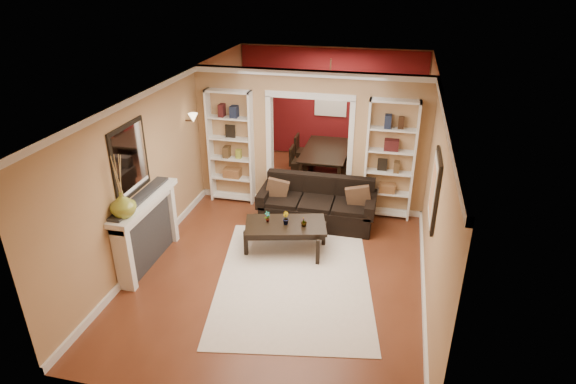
% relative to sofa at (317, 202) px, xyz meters
% --- Properties ---
extents(floor, '(8.00, 8.00, 0.00)m').
position_rel_sofa_xyz_m(floor, '(-0.30, -0.45, -0.42)').
color(floor, brown).
rests_on(floor, ground).
extents(ceiling, '(8.00, 8.00, 0.00)m').
position_rel_sofa_xyz_m(ceiling, '(-0.30, -0.45, 2.28)').
color(ceiling, white).
rests_on(ceiling, ground).
extents(wall_back, '(8.00, 0.00, 8.00)m').
position_rel_sofa_xyz_m(wall_back, '(-0.30, 3.55, 0.93)').
color(wall_back, tan).
rests_on(wall_back, ground).
extents(wall_front, '(8.00, 0.00, 8.00)m').
position_rel_sofa_xyz_m(wall_front, '(-0.30, -4.45, 0.93)').
color(wall_front, tan).
rests_on(wall_front, ground).
extents(wall_left, '(0.00, 8.00, 8.00)m').
position_rel_sofa_xyz_m(wall_left, '(-2.55, -0.45, 0.93)').
color(wall_left, tan).
rests_on(wall_left, ground).
extents(wall_right, '(0.00, 8.00, 8.00)m').
position_rel_sofa_xyz_m(wall_right, '(1.95, -0.45, 0.93)').
color(wall_right, tan).
rests_on(wall_right, ground).
extents(partition_wall, '(4.50, 0.15, 2.70)m').
position_rel_sofa_xyz_m(partition_wall, '(-0.30, 0.75, 0.93)').
color(partition_wall, tan).
rests_on(partition_wall, floor).
extents(red_back_panel, '(4.44, 0.04, 2.64)m').
position_rel_sofa_xyz_m(red_back_panel, '(-0.30, 3.52, 0.90)').
color(red_back_panel, maroon).
rests_on(red_back_panel, floor).
extents(dining_window, '(0.78, 0.03, 0.98)m').
position_rel_sofa_xyz_m(dining_window, '(-0.30, 3.48, 1.13)').
color(dining_window, '#8CA5CC').
rests_on(dining_window, wall_back).
extents(area_rug, '(2.85, 3.61, 0.01)m').
position_rel_sofa_xyz_m(area_rug, '(-0.02, -1.88, -0.42)').
color(area_rug, silver).
rests_on(area_rug, floor).
extents(sofa, '(2.15, 0.93, 0.84)m').
position_rel_sofa_xyz_m(sofa, '(0.00, 0.00, 0.00)').
color(sofa, black).
rests_on(sofa, floor).
extents(pillow_left, '(0.42, 0.17, 0.41)m').
position_rel_sofa_xyz_m(pillow_left, '(-0.76, -0.02, 0.19)').
color(pillow_left, brown).
rests_on(pillow_left, sofa).
extents(pillow_right, '(0.44, 0.15, 0.43)m').
position_rel_sofa_xyz_m(pillow_right, '(0.76, -0.02, 0.21)').
color(pillow_right, brown).
rests_on(pillow_right, sofa).
extents(coffee_table, '(1.48, 1.03, 0.51)m').
position_rel_sofa_xyz_m(coffee_table, '(-0.35, -1.08, -0.17)').
color(coffee_table, black).
rests_on(coffee_table, floor).
extents(plant_left, '(0.11, 0.12, 0.19)m').
position_rel_sofa_xyz_m(plant_left, '(-0.66, -1.08, 0.18)').
color(plant_left, '#336626').
rests_on(plant_left, coffee_table).
extents(plant_center, '(0.15, 0.15, 0.22)m').
position_rel_sofa_xyz_m(plant_center, '(-0.35, -1.08, 0.20)').
color(plant_center, '#336626').
rests_on(plant_center, coffee_table).
extents(plant_right, '(0.12, 0.12, 0.17)m').
position_rel_sofa_xyz_m(plant_right, '(-0.03, -1.08, 0.17)').
color(plant_right, '#336626').
rests_on(plant_right, coffee_table).
extents(bookshelf_left, '(0.90, 0.30, 2.30)m').
position_rel_sofa_xyz_m(bookshelf_left, '(-1.85, 0.58, 0.73)').
color(bookshelf_left, white).
rests_on(bookshelf_left, floor).
extents(bookshelf_right, '(0.90, 0.30, 2.30)m').
position_rel_sofa_xyz_m(bookshelf_right, '(1.25, 0.58, 0.73)').
color(bookshelf_right, white).
rests_on(bookshelf_right, floor).
extents(fireplace, '(0.32, 1.70, 1.16)m').
position_rel_sofa_xyz_m(fireplace, '(-2.39, -1.95, 0.16)').
color(fireplace, white).
rests_on(fireplace, floor).
extents(vase, '(0.37, 0.37, 0.38)m').
position_rel_sofa_xyz_m(vase, '(-2.39, -2.51, 0.93)').
color(vase, olive).
rests_on(vase, fireplace).
extents(mirror, '(0.03, 0.95, 1.10)m').
position_rel_sofa_xyz_m(mirror, '(-2.53, -1.95, 1.38)').
color(mirror, silver).
rests_on(mirror, wall_left).
extents(wall_sconce, '(0.18, 0.18, 0.22)m').
position_rel_sofa_xyz_m(wall_sconce, '(-2.45, 0.10, 1.41)').
color(wall_sconce, '#FFE0A5').
rests_on(wall_sconce, wall_left).
extents(framed_art, '(0.04, 0.85, 1.05)m').
position_rel_sofa_xyz_m(framed_art, '(1.91, -1.45, 1.13)').
color(framed_art, black).
rests_on(framed_art, wall_right).
extents(dining_table, '(1.81, 1.01, 0.64)m').
position_rel_sofa_xyz_m(dining_table, '(-0.16, 2.26, -0.10)').
color(dining_table, black).
rests_on(dining_table, floor).
extents(dining_chair_nw, '(0.41, 0.41, 0.77)m').
position_rel_sofa_xyz_m(dining_chair_nw, '(-0.71, 1.96, -0.03)').
color(dining_chair_nw, black).
rests_on(dining_chair_nw, floor).
extents(dining_chair_ne, '(0.42, 0.42, 0.78)m').
position_rel_sofa_xyz_m(dining_chair_ne, '(0.39, 1.96, -0.03)').
color(dining_chair_ne, black).
rests_on(dining_chair_ne, floor).
extents(dining_chair_sw, '(0.52, 0.52, 0.84)m').
position_rel_sofa_xyz_m(dining_chair_sw, '(-0.71, 2.56, -0.00)').
color(dining_chair_sw, black).
rests_on(dining_chair_sw, floor).
extents(dining_chair_se, '(0.45, 0.45, 0.79)m').
position_rel_sofa_xyz_m(dining_chair_se, '(0.39, 2.56, -0.02)').
color(dining_chair_se, black).
rests_on(dining_chair_se, floor).
extents(chandelier, '(0.50, 0.50, 0.30)m').
position_rel_sofa_xyz_m(chandelier, '(-0.30, 2.25, 1.60)').
color(chandelier, '#3E291C').
rests_on(chandelier, ceiling).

